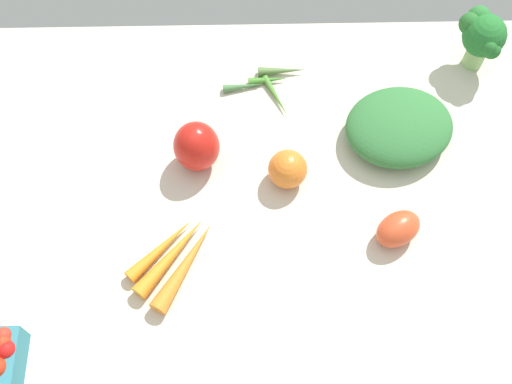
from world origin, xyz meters
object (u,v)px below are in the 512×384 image
object	(u,v)px
carrot_bunch	(175,258)
okra_pile	(270,81)
bell_pepper_red	(197,146)
roma_tomato	(398,229)
heirloom_tomato_orange	(288,169)
broccoli_head	(482,35)
leafy_greens_clump	(399,127)

from	to	relation	value
carrot_bunch	okra_pile	bearing A→B (deg)	-114.72
bell_pepper_red	roma_tomato	bearing A→B (deg)	155.53
roma_tomato	okra_pile	distance (cm)	36.75
heirloom_tomato_orange	broccoli_head	distance (cm)	43.37
broccoli_head	carrot_bunch	bearing A→B (deg)	35.95
leafy_greens_clump	broccoli_head	world-z (taller)	broccoli_head
bell_pepper_red	broccoli_head	world-z (taller)	broccoli_head
heirloom_tomato_orange	leafy_greens_clump	bearing A→B (deg)	-157.61
carrot_bunch	broccoli_head	xyz separation A→B (cm)	(-54.00, -39.16, 6.10)
bell_pepper_red	roma_tomato	distance (cm)	35.65
heirloom_tomato_orange	bell_pepper_red	size ratio (longest dim) A/B	0.69
leafy_greens_clump	okra_pile	xyz separation A→B (cm)	(22.04, -11.96, -2.33)
leafy_greens_clump	okra_pile	world-z (taller)	leafy_greens_clump
heirloom_tomato_orange	broccoli_head	bearing A→B (deg)	-145.56
okra_pile	carrot_bunch	bearing A→B (deg)	65.28
leafy_greens_clump	broccoli_head	size ratio (longest dim) A/B	1.62
heirloom_tomato_orange	roma_tomato	bearing A→B (deg)	147.58
leafy_greens_clump	bell_pepper_red	size ratio (longest dim) A/B	1.96
heirloom_tomato_orange	broccoli_head	size ratio (longest dim) A/B	0.57
carrot_bunch	bell_pepper_red	world-z (taller)	bell_pepper_red
heirloom_tomato_orange	leafy_greens_clump	world-z (taller)	heirloom_tomato_orange
carrot_bunch	heirloom_tomato_orange	world-z (taller)	heirloom_tomato_orange
carrot_bunch	bell_pepper_red	bearing A→B (deg)	-99.99
bell_pepper_red	broccoli_head	distance (cm)	54.84
leafy_greens_clump	bell_pepper_red	distance (cm)	35.11
leafy_greens_clump	roma_tomato	size ratio (longest dim) A/B	2.42
roma_tomato	broccoli_head	distance (cm)	40.13
carrot_bunch	broccoli_head	distance (cm)	66.99
carrot_bunch	heirloom_tomato_orange	xyz separation A→B (cm)	(-18.41, -14.75, 1.93)
bell_pepper_red	roma_tomato	xyz separation A→B (cm)	(-32.39, 14.74, -2.13)
bell_pepper_red	okra_pile	size ratio (longest dim) A/B	0.62
bell_pepper_red	broccoli_head	xyz separation A→B (cm)	(-50.74, -20.63, 2.66)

